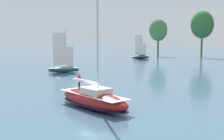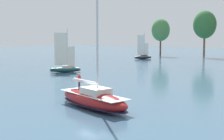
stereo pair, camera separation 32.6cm
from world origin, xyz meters
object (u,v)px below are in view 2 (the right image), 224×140
sailboat_moored_mid_channel (143,57)px  sailboat_moored_far_slip (65,69)px  tree_shore_center (205,25)px  tree_shore_left (161,30)px  sailboat_main (93,98)px

sailboat_moored_mid_channel → sailboat_moored_far_slip: size_ratio=0.99×
tree_shore_center → sailboat_moored_mid_channel: tree_shore_center is taller
sailboat_moored_far_slip → sailboat_moored_mid_channel: bearing=101.9°
tree_shore_center → sailboat_moored_mid_channel: size_ratio=1.91×
tree_shore_left → sailboat_moored_far_slip: tree_shore_left is taller
sailboat_main → sailboat_moored_mid_channel: sailboat_main is taller
sailboat_main → sailboat_moored_mid_channel: bearing=118.5°
tree_shore_left → sailboat_moored_far_slip: bearing=-78.5°
tree_shore_center → sailboat_moored_far_slip: (-3.35, -62.63, -10.54)m
tree_shore_left → sailboat_moored_far_slip: size_ratio=1.62×
sailboat_main → sailboat_moored_far_slip: size_ratio=1.60×
tree_shore_center → tree_shore_left: bearing=-169.0°
sailboat_main → sailboat_moored_far_slip: sailboat_main is taller
tree_shore_left → sailboat_moored_mid_channel: size_ratio=1.63×
sailboat_moored_mid_channel → sailboat_moored_far_slip: sailboat_moored_far_slip is taller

